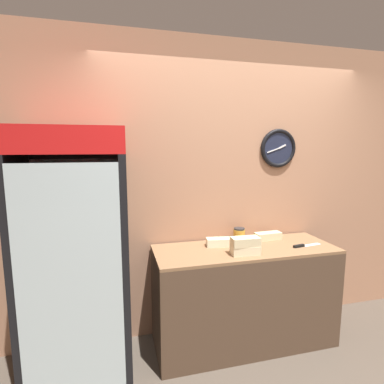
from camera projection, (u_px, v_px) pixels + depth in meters
The scene contains 9 objects.
wall_back at pixel (232, 189), 2.85m from camera, with size 5.20×0.09×2.70m.
prep_counter at pixel (244, 295), 2.66m from camera, with size 1.58×0.57×0.88m.
beverage_cooler at pixel (76, 244), 2.26m from camera, with size 0.76×0.62×1.88m.
sandwich_stack_bottom at pixel (245, 250), 2.43m from camera, with size 0.24×0.12×0.07m.
sandwich_stack_middle at pixel (245, 242), 2.42m from camera, with size 0.23×0.12×0.07m.
sandwich_flat_left at pixel (221, 242), 2.63m from camera, with size 0.26×0.13×0.07m.
sandwich_flat_right at pixel (268, 236), 2.82m from camera, with size 0.26×0.11×0.07m.
chefs_knife at pixel (303, 246), 2.62m from camera, with size 0.29×0.08×0.02m.
condiment_jar at pixel (239, 234), 2.79m from camera, with size 0.11×0.11×0.12m.
Camera 1 is at (-1.07, -1.46, 1.74)m, focal length 28.00 mm.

